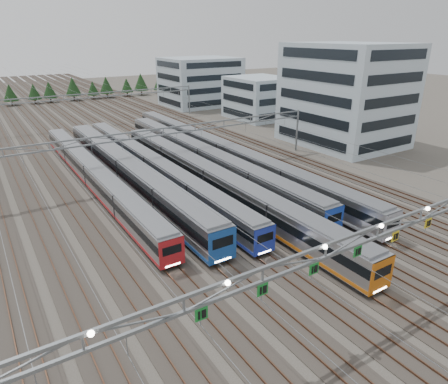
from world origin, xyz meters
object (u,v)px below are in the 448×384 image
depot_bldg_south (346,95)px  depot_bldg_north (200,82)px  train_b (127,171)px  gantry_mid (164,137)px  train_a (94,175)px  depot_bldg_mid (259,98)px  train_c (152,166)px  gantry_far (88,100)px  train_d (212,180)px  gantry_near (378,235)px  train_f (223,152)px  train_e (205,158)px

depot_bldg_south → depot_bldg_north: size_ratio=1.00×
train_b → depot_bldg_south: (46.71, 0.60, 7.61)m
gantry_mid → depot_bldg_south: 40.12m
train_a → depot_bldg_north: size_ratio=2.46×
depot_bldg_mid → depot_bldg_south: bearing=-92.7°
train_c → gantry_far: size_ratio=1.03×
train_a → depot_bldg_south: (51.21, -1.35, 7.93)m
train_d → depot_bldg_mid: 56.90m
depot_bldg_north → gantry_near: bearing=-111.6°
train_a → gantry_far: bearing=75.7°
gantry_far → train_b: bearing=-98.3°
train_c → gantry_near: (2.20, -40.17, 5.07)m
train_d → depot_bldg_south: depot_bldg_south is taller
train_c → train_f: train_f is taller
train_a → depot_bldg_mid: 60.40m
gantry_mid → train_b: bearing=-169.7°
train_a → train_f: train_f is taller
train_c → depot_bldg_mid: depot_bldg_mid is taller
train_a → train_b: 4.92m
train_a → depot_bldg_mid: (52.66, 29.37, 3.39)m
train_f → gantry_near: bearing=-105.6°
train_f → train_b: bearing=-175.2°
train_b → train_f: train_b is taller
train_f → gantry_near: size_ratio=1.22×
train_c → gantry_mid: 4.91m
train_e → depot_bldg_north: (31.65, 58.16, 5.10)m
train_a → depot_bldg_north: (49.65, 56.28, 5.25)m
gantry_mid → depot_bldg_mid: bearing=36.0°
train_e → gantry_mid: gantry_mid is taller
gantry_near → gantry_far: gantry_near is taller
train_a → depot_bldg_north: 75.24m
train_b → train_d: (9.00, -9.82, -0.17)m
gantry_near → train_b: bearing=99.8°
train_b → depot_bldg_north: 73.86m
gantry_near → gantry_mid: (0.05, 40.12, -0.70)m
train_d → depot_bldg_south: size_ratio=2.60×
train_a → train_e: size_ratio=0.94×
train_e → depot_bldg_north: depot_bldg_north is taller
train_a → depot_bldg_mid: size_ratio=3.38×
train_f → depot_bldg_mid: bearing=44.7°
train_c → gantry_near: bearing=-86.9°
train_b → train_d: train_b is taller
gantry_far → depot_bldg_south: 60.76m
train_f → gantry_mid: bearing=-178.6°
gantry_far → depot_bldg_north: depot_bldg_north is taller
train_f → depot_bldg_north: 63.11m
train_b → train_e: bearing=0.3°
train_a → depot_bldg_south: 51.83m
train_b → gantry_far: (6.75, 46.23, 4.05)m
train_e → train_a: bearing=174.1°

